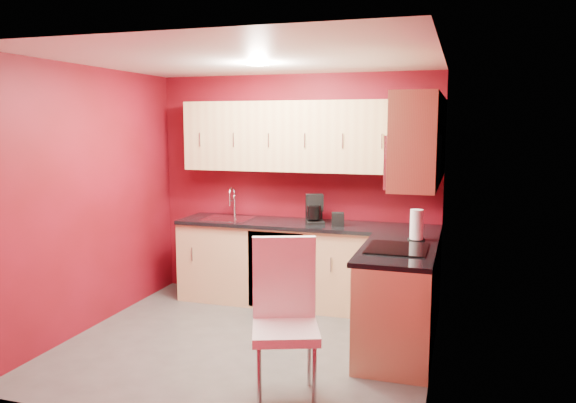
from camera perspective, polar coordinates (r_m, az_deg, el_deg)
The scene contains 21 objects.
floor at distance 5.22m, azimuth -4.05°, elevation -14.15°, with size 3.20×3.20×0.00m, color #514E4B.
ceiling at distance 4.87m, azimuth -4.35°, elevation 14.26°, with size 3.20×3.20×0.00m, color white.
wall_back at distance 6.30m, azimuth 0.83°, elevation 1.44°, with size 3.20×3.20×0.00m, color maroon.
wall_front at distance 3.56m, azimuth -13.12°, elevation -3.78°, with size 3.20×3.20×0.00m, color maroon.
wall_left at distance 5.68m, azimuth -19.39°, elevation 0.28°, with size 3.00×3.00×0.00m, color maroon.
wall_right at distance 4.56m, azimuth 14.86°, elevation -1.31°, with size 3.00×3.00×0.00m, color maroon.
base_cabinets_back at distance 6.11m, azimuth 1.81°, elevation -6.55°, with size 2.80×0.60×0.87m, color tan.
base_cabinets_right at distance 5.01m, azimuth 11.18°, elevation -9.95°, with size 0.60×1.30×0.87m, color tan.
countertop_back at distance 6.00m, azimuth 1.79°, elevation -2.37°, with size 2.80×0.63×0.04m, color black.
countertop_right at distance 4.88m, azimuth 11.13°, elevation -4.90°, with size 0.63×1.27×0.04m, color black.
upper_cabinets_back at distance 6.04m, azimuth 2.19°, elevation 6.62°, with size 2.80×0.35×0.75m, color tan.
upper_cabinets_right at distance 4.96m, azimuth 13.32°, elevation 6.86°, with size 0.35×1.55×0.75m.
microwave at distance 4.73m, azimuth 12.64°, elevation 4.08°, with size 0.42×0.76×0.42m.
cooktop at distance 4.84m, azimuth 11.03°, elevation -4.70°, with size 0.50×0.55×0.01m, color black.
sink at distance 6.30m, azimuth -6.07°, elevation -1.41°, with size 0.52×0.42×0.35m.
dishwasher_front at distance 5.91m, azimuth -1.30°, elevation -7.04°, with size 0.60×0.02×0.82m, color black.
downlight at distance 5.15m, azimuth -3.07°, elevation 13.75°, with size 0.20×0.20×0.01m, color white.
coffee_maker at distance 5.94m, azimuth 2.78°, elevation -0.79°, with size 0.18×0.24×0.31m, color black, non-canonical shape.
napkin_holder at distance 5.83m, azimuth 5.08°, elevation -1.81°, with size 0.13×0.13×0.14m, color black, non-canonical shape.
paper_towel at distance 5.22m, azimuth 12.93°, elevation -2.33°, with size 0.16×0.16×0.28m, color white, non-canonical shape.
dining_chair at distance 4.04m, azimuth -0.27°, elevation -12.16°, with size 0.46×0.48×1.14m, color white, non-canonical shape.
Camera 1 is at (1.79, -4.50, 1.96)m, focal length 35.00 mm.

